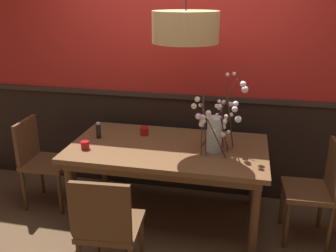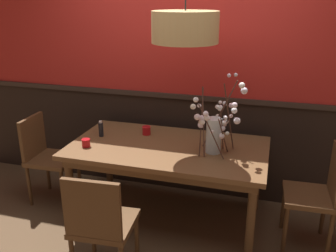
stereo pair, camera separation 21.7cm
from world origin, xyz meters
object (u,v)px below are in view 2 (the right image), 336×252
dining_table (168,154)px  chair_near_side_left (100,222)px  chair_head_east_end (318,191)px  vase_with_blossoms (215,129)px  condiment_bottle (101,129)px  candle_holder_nearer_center (146,130)px  pendant_lamp (185,27)px  candle_holder_nearer_edge (86,143)px  chair_head_west_end (46,154)px  chair_far_side_right (210,137)px  chair_far_side_left (164,133)px

dining_table → chair_near_side_left: size_ratio=1.96×
chair_head_east_end → vase_with_blossoms: size_ratio=1.41×
condiment_bottle → dining_table: bearing=-4.1°
chair_head_east_end → candle_holder_nearer_center: (-1.59, 0.24, 0.29)m
dining_table → pendant_lamp: (0.15, -0.02, 1.13)m
chair_head_east_end → pendant_lamp: bearing=179.7°
chair_near_side_left → chair_head_east_end: bearing=30.0°
candle_holder_nearer_center → candle_holder_nearer_edge: bearing=-133.6°
dining_table → chair_head_east_end: chair_head_east_end is taller
chair_head_west_end → vase_with_blossoms: 1.80m
chair_head_east_end → condiment_bottle: (-1.99, 0.07, 0.32)m
chair_far_side_right → condiment_bottle: (-0.91, -0.88, 0.32)m
chair_head_west_end → candle_holder_nearer_edge: size_ratio=11.34×
chair_head_west_end → candle_holder_nearer_edge: (0.61, -0.24, 0.29)m
candle_holder_nearer_center → condiment_bottle: bearing=-157.7°
chair_near_side_left → chair_head_west_end: size_ratio=1.00×
vase_with_blossoms → pendant_lamp: (-0.28, 0.00, 0.83)m
chair_far_side_left → condiment_bottle: (-0.37, -0.85, 0.31)m
condiment_bottle → chair_head_west_end: bearing=-176.6°
dining_table → pendant_lamp: pendant_lamp is taller
chair_far_side_left → pendant_lamp: 1.64m
chair_far_side_left → chair_near_side_left: bearing=-87.6°
chair_near_side_left → pendant_lamp: (0.39, 0.90, 1.30)m
dining_table → chair_head_east_end: (1.31, -0.03, -0.16)m
chair_near_side_left → vase_with_blossoms: size_ratio=1.40×
candle_holder_nearer_edge → chair_far_side_left: bearing=71.1°
vase_with_blossoms → candle_holder_nearer_edge: size_ratio=8.13×
vase_with_blossoms → condiment_bottle: (-1.11, 0.07, -0.14)m
candle_holder_nearer_edge → chair_far_side_right: bearing=51.1°
chair_head_east_end → chair_far_side_right: bearing=138.4°
candle_holder_nearer_center → pendant_lamp: size_ratio=0.08×
dining_table → chair_near_side_left: (-0.24, -0.92, -0.17)m
chair_near_side_left → pendant_lamp: size_ratio=0.91×
chair_far_side_left → chair_head_west_end: 1.33m
candle_holder_nearer_center → vase_with_blossoms: bearing=-18.4°
vase_with_blossoms → pendant_lamp: pendant_lamp is taller
chair_near_side_left → chair_head_east_end: (1.55, 0.89, 0.01)m
chair_near_side_left → candle_holder_nearer_center: chair_near_side_left is taller
pendant_lamp → chair_far_side_left: bearing=116.9°
chair_head_west_end → condiment_bottle: size_ratio=5.82×
chair_near_side_left → chair_far_side_left: bearing=92.4°
chair_head_east_end → condiment_bottle: 2.02m
chair_head_west_end → chair_far_side_right: chair_far_side_right is taller
candle_holder_nearer_center → candle_holder_nearer_edge: (-0.42, -0.44, -0.01)m
vase_with_blossoms → candle_holder_nearer_center: size_ratio=7.65×
pendant_lamp → vase_with_blossoms: bearing=-0.5°
dining_table → chair_far_side_left: bearing=109.5°
candle_holder_nearer_center → pendant_lamp: (0.43, -0.23, 1.00)m
candle_holder_nearer_center → condiment_bottle: condiment_bottle is taller
condiment_bottle → pendant_lamp: pendant_lamp is taller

